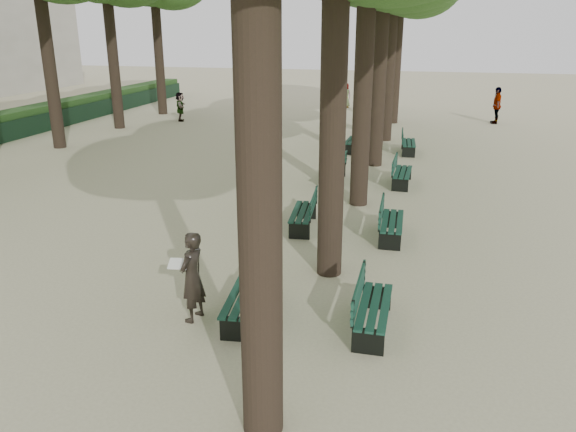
# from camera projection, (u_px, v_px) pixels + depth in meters

# --- Properties ---
(ground) EXTENTS (120.00, 120.00, 0.00)m
(ground) POSITION_uv_depth(u_px,v_px,m) (212.00, 335.00, 9.53)
(ground) COLOR #BAB48D
(ground) RESTS_ON ground
(bench_left_0) EXTENTS (0.76, 1.85, 0.92)m
(bench_left_0) POSITION_uv_depth(u_px,v_px,m) (245.00, 304.00, 10.00)
(bench_left_0) COLOR black
(bench_left_0) RESTS_ON ground
(bench_left_1) EXTENTS (0.74, 1.85, 0.92)m
(bench_left_1) POSITION_uv_depth(u_px,v_px,m) (303.00, 218.00, 14.46)
(bench_left_1) COLOR black
(bench_left_1) RESTS_ON ground
(bench_left_2) EXTENTS (0.67, 1.83, 0.92)m
(bench_left_2) POSITION_uv_depth(u_px,v_px,m) (333.00, 174.00, 18.78)
(bench_left_2) COLOR black
(bench_left_2) RESTS_ON ground
(bench_left_3) EXTENTS (0.62, 1.82, 0.92)m
(bench_left_3) POSITION_uv_depth(u_px,v_px,m) (353.00, 145.00, 23.43)
(bench_left_3) COLOR black
(bench_left_3) RESTS_ON ground
(bench_right_0) EXTENTS (0.58, 1.80, 0.92)m
(bench_right_0) POSITION_uv_depth(u_px,v_px,m) (373.00, 316.00, 9.62)
(bench_right_0) COLOR black
(bench_right_0) RESTS_ON ground
(bench_right_1) EXTENTS (0.62, 1.81, 0.92)m
(bench_right_1) POSITION_uv_depth(u_px,v_px,m) (391.00, 228.00, 13.77)
(bench_right_1) COLOR black
(bench_right_1) RESTS_ON ground
(bench_right_2) EXTENTS (0.61, 1.81, 0.92)m
(bench_right_2) POSITION_uv_depth(u_px,v_px,m) (402.00, 177.00, 18.39)
(bench_right_2) COLOR black
(bench_right_2) RESTS_ON ground
(bench_right_3) EXTENTS (0.67, 1.83, 0.92)m
(bench_right_3) POSITION_uv_depth(u_px,v_px,m) (408.00, 147.00, 22.99)
(bench_right_3) COLOR black
(bench_right_3) RESTS_ON ground
(man_with_map) EXTENTS (0.66, 0.71, 1.65)m
(man_with_map) POSITION_uv_depth(u_px,v_px,m) (192.00, 277.00, 9.79)
(man_with_map) COLOR black
(man_with_map) RESTS_ON ground
(pedestrian_a) EXTENTS (0.59, 0.88, 1.67)m
(pedestrian_a) POSITION_uv_depth(u_px,v_px,m) (255.00, 95.00, 35.39)
(pedestrian_a) COLOR #262628
(pedestrian_a) RESTS_ON ground
(pedestrian_d) EXTENTS (0.81, 0.68, 1.55)m
(pedestrian_d) POSITION_uv_depth(u_px,v_px,m) (346.00, 95.00, 35.72)
(pedestrian_d) COLOR #262628
(pedestrian_d) RESTS_ON ground
(pedestrian_c) EXTENTS (0.39, 1.13, 1.93)m
(pedestrian_c) POSITION_uv_depth(u_px,v_px,m) (497.00, 105.00, 29.78)
(pedestrian_c) COLOR #262628
(pedestrian_c) RESTS_ON ground
(pedestrian_b) EXTENTS (0.57, 1.20, 1.79)m
(pedestrian_b) POSITION_uv_depth(u_px,v_px,m) (382.00, 95.00, 35.06)
(pedestrian_b) COLOR #262628
(pedestrian_b) RESTS_ON ground
(pedestrian_e) EXTENTS (0.83, 1.46, 1.56)m
(pedestrian_e) POSITION_uv_depth(u_px,v_px,m) (180.00, 107.00, 30.63)
(pedestrian_e) COLOR #262628
(pedestrian_e) RESTS_ON ground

